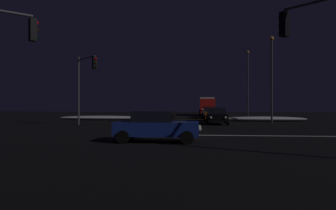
# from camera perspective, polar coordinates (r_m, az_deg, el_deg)

# --- Properties ---
(ground) EXTENTS (120.00, 120.00, 0.10)m
(ground) POSITION_cam_1_polar(r_m,az_deg,el_deg) (19.84, -0.68, -5.51)
(ground) COLOR black
(stop_line_north) EXTENTS (0.35, 14.72, 0.01)m
(stop_line_north) POSITION_cam_1_polar(r_m,az_deg,el_deg) (28.35, 1.18, -3.70)
(stop_line_north) COLOR white
(stop_line_north) RESTS_ON ground
(centre_line_ns) EXTENTS (22.00, 0.15, 0.01)m
(centre_line_ns) POSITION_cam_1_polar(r_m,az_deg,el_deg) (39.91, 2.43, -2.59)
(centre_line_ns) COLOR yellow
(centre_line_ns) RESTS_ON ground
(crosswalk_bar_east) EXTENTS (14.72, 0.40, 0.01)m
(crosswalk_bar_east) POSITION_cam_1_polar(r_m,az_deg,el_deg) (20.79, 23.95, -5.12)
(crosswalk_bar_east) COLOR white
(crosswalk_bar_east) RESTS_ON ground
(snow_bank_left_curb) EXTENTS (10.76, 1.50, 0.52)m
(snow_bank_left_curb) POSITION_cam_1_polar(r_m,az_deg,el_deg) (39.13, -11.62, -2.27)
(snow_bank_left_curb) COLOR white
(snow_bank_left_curb) RESTS_ON ground
(snow_bank_right_curb) EXTENTS (9.32, 1.50, 0.54)m
(snow_bank_right_curb) POSITION_cam_1_polar(r_m,az_deg,el_deg) (36.97, 16.81, -2.40)
(snow_bank_right_curb) COLOR white
(snow_bank_right_curb) RESTS_ON ground
(sedan_black) EXTENTS (2.02, 4.33, 1.57)m
(sedan_black) POSITION_cam_1_polar(r_m,az_deg,el_deg) (30.69, 8.71, -1.92)
(sedan_black) COLOR black
(sedan_black) RESTS_ON ground
(sedan_orange) EXTENTS (2.02, 4.33, 1.57)m
(sedan_orange) POSITION_cam_1_polar(r_m,az_deg,el_deg) (35.96, 8.02, -1.62)
(sedan_orange) COLOR #C66014
(sedan_orange) RESTS_ON ground
(sedan_gray) EXTENTS (2.02, 4.33, 1.57)m
(sedan_gray) POSITION_cam_1_polar(r_m,az_deg,el_deg) (41.74, 7.54, -1.37)
(sedan_gray) COLOR slate
(sedan_gray) RESTS_ON ground
(sedan_red) EXTENTS (2.02, 4.33, 1.57)m
(sedan_red) POSITION_cam_1_polar(r_m,az_deg,el_deg) (47.40, 7.30, -1.19)
(sedan_red) COLOR maroon
(sedan_red) RESTS_ON ground
(box_truck) EXTENTS (2.68, 8.28, 3.08)m
(box_truck) POSITION_cam_1_polar(r_m,az_deg,el_deg) (55.02, 7.00, -0.06)
(box_truck) COLOR red
(box_truck) RESTS_ON ground
(sedan_blue_crossing) EXTENTS (4.33, 2.02, 1.57)m
(sedan_blue_crossing) POSITION_cam_1_polar(r_m,az_deg,el_deg) (16.13, -2.12, -3.78)
(sedan_blue_crossing) COLOR navy
(sedan_blue_crossing) RESTS_ON ground
(traffic_signal_nw) EXTENTS (2.63, 2.63, 6.32)m
(traffic_signal_nw) POSITION_cam_1_polar(r_m,az_deg,el_deg) (29.52, -14.63, 4.80)
(traffic_signal_nw) COLOR #4C4C51
(traffic_signal_nw) RESTS_ON ground
(streetlamp_right_near) EXTENTS (0.44, 0.44, 8.94)m
(streetlamp_right_near) POSITION_cam_1_polar(r_m,az_deg,el_deg) (34.80, 18.08, 5.50)
(streetlamp_right_near) COLOR #424247
(streetlamp_right_near) RESTS_ON ground
(streetlamp_right_far) EXTENTS (0.44, 0.44, 10.13)m
(streetlamp_right_far) POSITION_cam_1_polar(r_m,az_deg,el_deg) (50.53, 14.11, 4.53)
(streetlamp_right_far) COLOR #424247
(streetlamp_right_far) RESTS_ON ground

